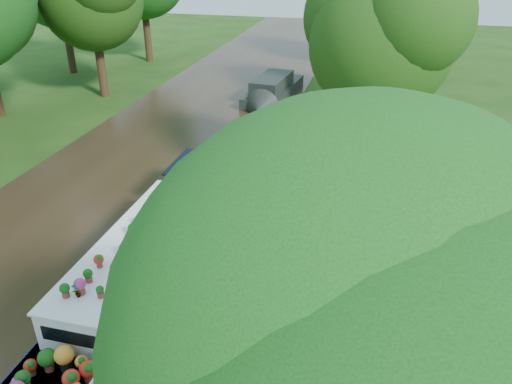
% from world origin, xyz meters
% --- Properties ---
extents(ground, '(100.00, 100.00, 0.00)m').
position_xyz_m(ground, '(0.00, 0.00, 0.00)').
color(ground, '#1C3F0F').
rests_on(ground, ground).
extents(canal_water, '(10.00, 100.00, 0.02)m').
position_xyz_m(canal_water, '(-6.00, 0.00, 0.01)').
color(canal_water, black).
rests_on(canal_water, ground).
extents(towpath, '(2.20, 100.00, 0.03)m').
position_xyz_m(towpath, '(1.20, 0.00, 0.01)').
color(towpath, '#473A21').
rests_on(towpath, ground).
extents(plant_boat, '(2.29, 13.52, 2.27)m').
position_xyz_m(plant_boat, '(-2.25, -3.81, 0.85)').
color(plant_boat, white).
rests_on(plant_boat, canal_water).
extents(tree_near_overhang, '(5.52, 5.28, 8.99)m').
position_xyz_m(tree_near_overhang, '(3.79, 3.06, 6.60)').
color(tree_near_overhang, black).
rests_on(tree_near_overhang, ground).
extents(second_boat, '(2.80, 7.82, 1.48)m').
position_xyz_m(second_boat, '(-2.75, 16.04, 0.60)').
color(second_boat, black).
rests_on(second_boat, canal_water).
extents(pedestrian_pink, '(0.80, 0.63, 1.92)m').
position_xyz_m(pedestrian_pink, '(0.50, 20.46, 0.99)').
color(pedestrian_pink, '#C24F7C').
rests_on(pedestrian_pink, towpath).
extents(pedestrian_dark, '(1.02, 0.86, 1.87)m').
position_xyz_m(pedestrian_dark, '(1.80, 19.60, 0.96)').
color(pedestrian_dark, black).
rests_on(pedestrian_dark, towpath).
extents(verge_plant, '(0.42, 0.37, 0.44)m').
position_xyz_m(verge_plant, '(0.05, -1.32, 0.22)').
color(verge_plant, '#22591A').
rests_on(verge_plant, ground).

